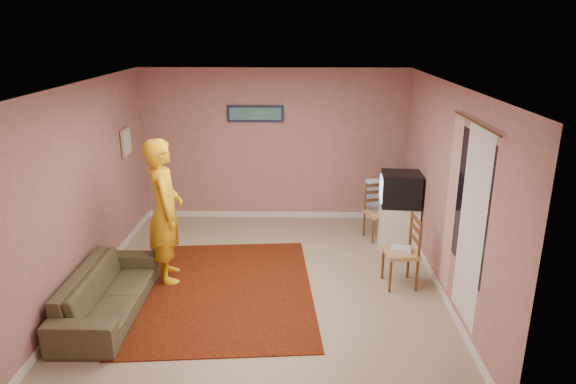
{
  "coord_description": "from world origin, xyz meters",
  "views": [
    {
      "loc": [
        0.42,
        -6.05,
        3.25
      ],
      "look_at": [
        0.28,
        0.6,
        1.08
      ],
      "focal_mm": 32.0,
      "sensor_mm": 36.0,
      "label": 1
    }
  ],
  "objects_px": {
    "sofa": "(108,292)",
    "crt_tv": "(400,189)",
    "chair_a": "(379,206)",
    "person": "(165,211)",
    "tv_cabinet": "(398,226)",
    "chair_b": "(401,244)"
  },
  "relations": [
    {
      "from": "tv_cabinet",
      "to": "person",
      "type": "height_order",
      "value": "person"
    },
    {
      "from": "sofa",
      "to": "crt_tv",
      "type": "bearing_deg",
      "value": -62.37
    },
    {
      "from": "chair_b",
      "to": "sofa",
      "type": "bearing_deg",
      "value": -83.41
    },
    {
      "from": "tv_cabinet",
      "to": "sofa",
      "type": "relative_size",
      "value": 0.36
    },
    {
      "from": "chair_a",
      "to": "sofa",
      "type": "relative_size",
      "value": 0.26
    },
    {
      "from": "chair_b",
      "to": "person",
      "type": "distance_m",
      "value": 3.08
    },
    {
      "from": "tv_cabinet",
      "to": "chair_b",
      "type": "xyz_separation_m",
      "value": [
        -0.2,
        -1.22,
        0.24
      ]
    },
    {
      "from": "tv_cabinet",
      "to": "chair_b",
      "type": "distance_m",
      "value": 1.25
    },
    {
      "from": "chair_b",
      "to": "chair_a",
      "type": "bearing_deg",
      "value": 176.03
    },
    {
      "from": "sofa",
      "to": "person",
      "type": "relative_size",
      "value": 0.99
    },
    {
      "from": "tv_cabinet",
      "to": "chair_b",
      "type": "bearing_deg",
      "value": -99.28
    },
    {
      "from": "sofa",
      "to": "person",
      "type": "height_order",
      "value": "person"
    },
    {
      "from": "sofa",
      "to": "chair_b",
      "type": "bearing_deg",
      "value": -78.06
    },
    {
      "from": "chair_a",
      "to": "sofa",
      "type": "bearing_deg",
      "value": -165.09
    },
    {
      "from": "tv_cabinet",
      "to": "person",
      "type": "xyz_separation_m",
      "value": [
        -3.25,
        -1.08,
        0.62
      ]
    },
    {
      "from": "person",
      "to": "tv_cabinet",
      "type": "bearing_deg",
      "value": -87.53
    },
    {
      "from": "tv_cabinet",
      "to": "chair_a",
      "type": "distance_m",
      "value": 0.46
    },
    {
      "from": "tv_cabinet",
      "to": "person",
      "type": "relative_size",
      "value": 0.36
    },
    {
      "from": "tv_cabinet",
      "to": "crt_tv",
      "type": "height_order",
      "value": "crt_tv"
    },
    {
      "from": "crt_tv",
      "to": "chair_a",
      "type": "distance_m",
      "value": 0.57
    },
    {
      "from": "crt_tv",
      "to": "person",
      "type": "height_order",
      "value": "person"
    },
    {
      "from": "chair_a",
      "to": "sofa",
      "type": "distance_m",
      "value": 4.21
    }
  ]
}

